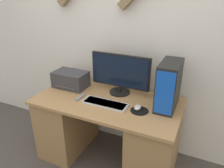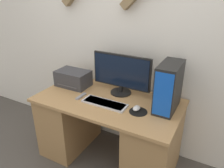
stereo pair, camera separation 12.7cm
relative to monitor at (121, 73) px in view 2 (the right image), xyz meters
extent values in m
cube|color=white|center=(-0.05, 0.24, 0.36)|extent=(6.40, 0.05, 2.70)
cube|color=tan|center=(-0.05, -0.20, -0.24)|extent=(1.48, 0.77, 0.03)
cube|color=#A4794B|center=(-0.57, -0.20, -0.62)|extent=(0.41, 0.71, 0.73)
cube|color=#A4794B|center=(0.47, -0.20, -0.62)|extent=(0.41, 0.71, 0.73)
cylinder|color=black|center=(0.00, 0.00, -0.22)|extent=(0.22, 0.22, 0.02)
cylinder|color=black|center=(0.00, 0.00, -0.18)|extent=(0.04, 0.04, 0.07)
cube|color=black|center=(0.00, 0.01, 0.02)|extent=(0.65, 0.03, 0.35)
cube|color=black|center=(0.00, -0.01, 0.02)|extent=(0.61, 0.01, 0.32)
cube|color=silver|center=(-0.03, -0.30, -0.22)|extent=(0.45, 0.16, 0.02)
cube|color=white|center=(-0.03, -0.30, -0.21)|extent=(0.42, 0.13, 0.01)
cylinder|color=black|center=(0.31, -0.28, -0.23)|extent=(0.17, 0.17, 0.00)
ellipsoid|color=silver|center=(0.29, -0.26, -0.21)|extent=(0.06, 0.10, 0.04)
cube|color=black|center=(0.52, -0.08, -0.01)|extent=(0.18, 0.38, 0.45)
cube|color=blue|center=(0.52, -0.27, -0.01)|extent=(0.16, 0.01, 0.40)
cube|color=#38383D|center=(-0.57, -0.09, -0.14)|extent=(0.38, 0.24, 0.18)
cube|color=#515156|center=(-0.57, -0.16, -0.19)|extent=(0.26, 0.11, 0.01)
cube|color=gray|center=(-0.33, -0.28, -0.22)|extent=(0.03, 0.16, 0.02)
camera|label=1|loc=(0.81, -1.97, 0.83)|focal=35.00mm
camera|label=2|loc=(0.93, -1.91, 0.83)|focal=35.00mm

